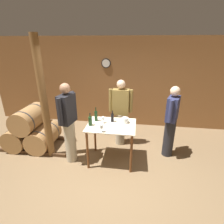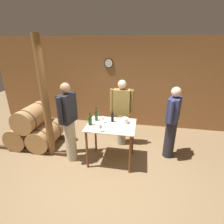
% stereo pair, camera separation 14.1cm
% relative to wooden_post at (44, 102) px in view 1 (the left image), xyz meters
% --- Properties ---
extents(ground_plane, '(14.00, 14.00, 0.00)m').
position_rel_wooden_post_xyz_m(ground_plane, '(1.43, -0.60, -1.35)').
color(ground_plane, brown).
extents(back_wall, '(8.40, 0.08, 2.70)m').
position_rel_wooden_post_xyz_m(back_wall, '(1.43, 2.01, 0.00)').
color(back_wall, brown).
rests_on(back_wall, ground_plane).
extents(barrel_rack, '(2.01, 0.90, 1.08)m').
position_rel_wooden_post_xyz_m(barrel_rack, '(-0.63, 0.32, -0.91)').
color(barrel_rack, '#4C331E').
rests_on(barrel_rack, ground_plane).
extents(tasting_table, '(1.02, 0.79, 0.90)m').
position_rel_wooden_post_xyz_m(tasting_table, '(1.45, 0.00, -0.62)').
color(tasting_table, beige).
rests_on(tasting_table, ground_plane).
extents(wooden_post, '(0.16, 0.16, 2.70)m').
position_rel_wooden_post_xyz_m(wooden_post, '(0.00, 0.00, 0.00)').
color(wooden_post, brown).
rests_on(wooden_post, ground_plane).
extents(wine_bottle_far_left, '(0.08, 0.08, 0.28)m').
position_rel_wooden_post_xyz_m(wine_bottle_far_left, '(1.02, -0.09, -0.34)').
color(wine_bottle_far_left, '#193819').
rests_on(wine_bottle_far_left, tasting_table).
extents(wine_bottle_left, '(0.07, 0.07, 0.31)m').
position_rel_wooden_post_xyz_m(wine_bottle_left, '(1.09, 0.16, -0.33)').
color(wine_bottle_left, '#193819').
rests_on(wine_bottle_left, tasting_table).
extents(wine_bottle_center, '(0.06, 0.06, 0.26)m').
position_rel_wooden_post_xyz_m(wine_bottle_center, '(1.45, 0.16, -0.35)').
color(wine_bottle_center, black).
rests_on(wine_bottle_center, tasting_table).
extents(wine_glass_near_left, '(0.06, 0.06, 0.15)m').
position_rel_wooden_post_xyz_m(wine_glass_near_left, '(1.27, 0.06, -0.34)').
color(wine_glass_near_left, silver).
rests_on(wine_glass_near_left, tasting_table).
extents(wine_glass_near_center, '(0.06, 0.06, 0.16)m').
position_rel_wooden_post_xyz_m(wine_glass_near_center, '(1.31, -0.34, -0.33)').
color(wine_glass_near_center, silver).
rests_on(wine_glass_near_center, tasting_table).
extents(ice_bucket, '(0.15, 0.15, 0.12)m').
position_rel_wooden_post_xyz_m(ice_bucket, '(1.73, 0.14, -0.39)').
color(ice_bucket, white).
rests_on(ice_bucket, tasting_table).
extents(person_host, '(0.59, 0.24, 1.71)m').
position_rel_wooden_post_xyz_m(person_host, '(1.58, 0.76, -0.45)').
color(person_host, '#B7AD93').
rests_on(person_host, ground_plane).
extents(person_visitor_with_scarf, '(0.34, 0.56, 1.68)m').
position_rel_wooden_post_xyz_m(person_visitor_with_scarf, '(2.75, 0.41, -0.46)').
color(person_visitor_with_scarf, '#232328').
rests_on(person_visitor_with_scarf, ground_plane).
extents(person_visitor_bearded, '(0.29, 0.58, 1.79)m').
position_rel_wooden_post_xyz_m(person_visitor_bearded, '(0.55, -0.11, -0.40)').
color(person_visitor_bearded, '#B7AD93').
rests_on(person_visitor_bearded, ground_plane).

